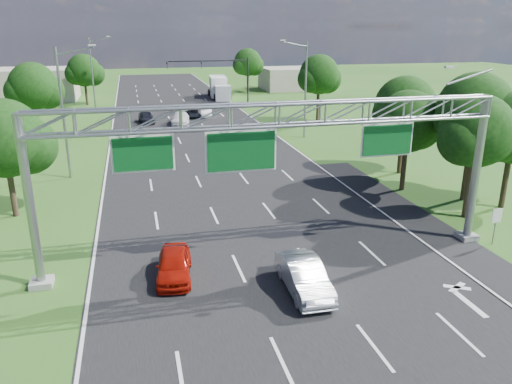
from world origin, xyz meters
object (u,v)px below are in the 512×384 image
object	(u,v)px
traffic_signal	(225,70)
sign_gantry	(279,127)
regulatory_sign	(496,219)
red_coupe	(174,265)
box_truck	(219,88)
silver_sedan	(304,276)

from	to	relation	value
traffic_signal	sign_gantry	bearing A→B (deg)	-97.68
regulatory_sign	red_coupe	world-z (taller)	regulatory_sign
traffic_signal	red_coupe	size ratio (longest dim) A/B	3.07
sign_gantry	traffic_signal	world-z (taller)	sign_gantry
red_coupe	box_truck	world-z (taller)	box_truck
regulatory_sign	box_truck	bearing A→B (deg)	94.03
sign_gantry	traffic_signal	distance (m)	53.51
sign_gantry	traffic_signal	size ratio (longest dim) A/B	1.92
regulatory_sign	box_truck	world-z (taller)	box_truck
traffic_signal	box_truck	distance (m)	9.17
regulatory_sign	red_coupe	xyz separation A→B (m)	(-17.36, 0.33, -0.83)
traffic_signal	red_coupe	distance (m)	55.30
red_coupe	regulatory_sign	bearing A→B (deg)	5.90
regulatory_sign	silver_sedan	xyz separation A→B (m)	(-11.80, -2.36, -0.77)
sign_gantry	box_truck	bearing A→B (deg)	82.89
sign_gantry	red_coupe	bearing A→B (deg)	-172.57
sign_gantry	silver_sedan	world-z (taller)	sign_gantry
regulatory_sign	traffic_signal	world-z (taller)	traffic_signal
sign_gantry	box_truck	distance (m)	62.15
traffic_signal	red_coupe	world-z (taller)	traffic_signal
sign_gantry	regulatory_sign	bearing A→B (deg)	-4.83
silver_sedan	box_truck	distance (m)	65.26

